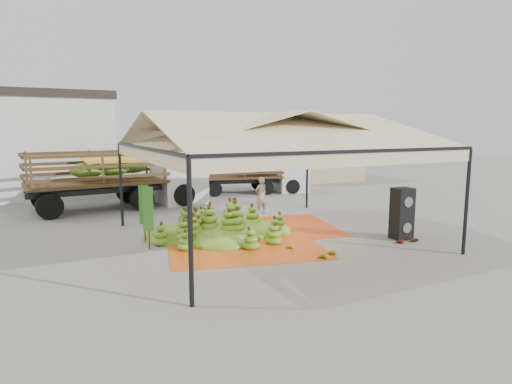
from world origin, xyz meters
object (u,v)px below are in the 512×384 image
truck_right (258,170)px  truck_left (126,171)px  speaker_stack (402,214)px  banana_heap (223,219)px  vendor (261,196)px

truck_right → truck_left: bearing=-157.9°
truck_right → speaker_stack: bearing=-79.5°
banana_heap → speaker_stack: (4.94, -3.00, 0.28)m
banana_heap → vendor: size_ratio=3.30×
speaker_stack → truck_left: (-6.82, 9.82, 0.78)m
banana_heap → vendor: 3.75m
truck_right → vendor: bearing=-103.1°
vendor → truck_left: (-4.62, 4.26, 0.83)m
speaker_stack → truck_right: bearing=92.2°
speaker_stack → vendor: (-2.21, 5.56, -0.05)m
truck_left → truck_right: bearing=4.4°
banana_heap → speaker_stack: bearing=-31.3°
banana_heap → truck_left: 7.15m
vendor → banana_heap: bearing=31.5°
speaker_stack → vendor: speaker_stack is taller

